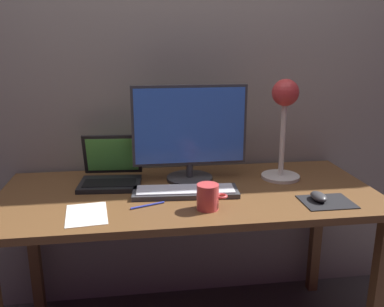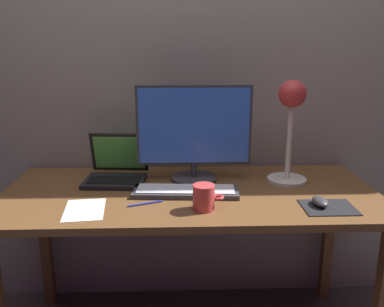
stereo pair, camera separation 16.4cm
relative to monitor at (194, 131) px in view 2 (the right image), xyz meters
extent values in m
cube|color=gray|center=(-0.02, 0.26, 0.33)|extent=(4.80, 0.06, 2.60)
cube|color=brown|center=(-0.02, -0.14, -0.25)|extent=(1.60, 0.70, 0.03)
cube|color=brown|center=(0.72, -0.43, -0.62)|extent=(0.05, 0.05, 0.71)
cube|color=brown|center=(-0.76, 0.15, -0.62)|extent=(0.05, 0.05, 0.71)
cube|color=brown|center=(0.72, 0.15, -0.62)|extent=(0.05, 0.05, 0.71)
cylinder|color=#38383A|center=(0.00, 0.00, -0.22)|extent=(0.21, 0.21, 0.01)
cylinder|color=#38383A|center=(0.00, 0.00, -0.18)|extent=(0.03, 0.03, 0.06)
cube|color=#38383A|center=(0.00, 0.00, 0.03)|extent=(0.51, 0.03, 0.36)
cube|color=blue|center=(0.00, -0.02, 0.03)|extent=(0.49, 0.00, 0.34)
cube|color=#38383A|center=(-0.04, -0.18, -0.22)|extent=(0.45, 0.17, 0.02)
cube|color=silver|center=(-0.04, -0.18, -0.21)|extent=(0.41, 0.14, 0.01)
cube|color=black|center=(-0.36, -0.04, -0.22)|extent=(0.28, 0.21, 0.02)
cube|color=black|center=(-0.36, -0.05, -0.21)|extent=(0.23, 0.12, 0.00)
cube|color=black|center=(-0.35, 0.08, -0.12)|extent=(0.27, 0.07, 0.19)
cube|color=#59C64C|center=(-0.35, 0.08, -0.12)|extent=(0.24, 0.07, 0.16)
cylinder|color=beige|center=(0.42, -0.03, -0.22)|extent=(0.18, 0.18, 0.01)
cylinder|color=silver|center=(0.42, -0.03, -0.04)|extent=(0.02, 0.02, 0.36)
sphere|color=#BF3333|center=(0.42, -0.03, 0.17)|extent=(0.12, 0.12, 0.12)
sphere|color=#FFEAB2|center=(0.42, -0.04, 0.14)|extent=(0.04, 0.04, 0.04)
cube|color=black|center=(0.50, -0.34, -0.23)|extent=(0.20, 0.16, 0.00)
ellipsoid|color=#38383A|center=(0.48, -0.33, -0.21)|extent=(0.06, 0.10, 0.03)
cylinder|color=#CC3F3F|center=(0.02, -0.34, -0.18)|extent=(0.08, 0.08, 0.10)
torus|color=#CC3F3F|center=(0.08, -0.34, -0.18)|extent=(0.05, 0.05, 0.01)
cube|color=white|center=(-0.43, -0.33, -0.23)|extent=(0.17, 0.22, 0.00)
cylinder|color=#2633A5|center=(-0.20, -0.29, -0.23)|extent=(0.13, 0.06, 0.01)
camera|label=1|loc=(-0.24, -1.76, 0.39)|focal=38.09mm
camera|label=2|loc=(-0.07, -1.78, 0.39)|focal=38.09mm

